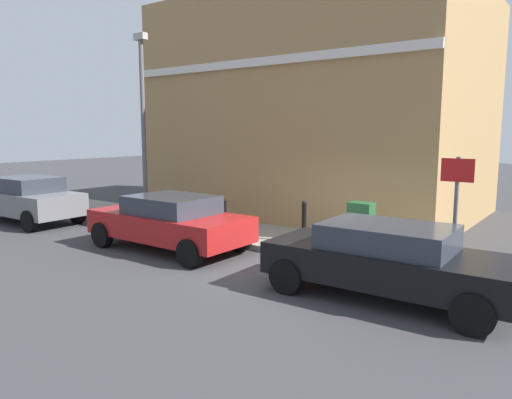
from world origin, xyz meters
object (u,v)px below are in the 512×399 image
at_px(lamppost, 143,119).
at_px(street_sign, 456,199).
at_px(bollard_far_kerb, 225,217).
at_px(bollard_near_cabinet, 304,220).
at_px(utility_cabinet, 361,229).
at_px(car_red, 170,221).
at_px(car_grey, 28,199).
at_px(car_black, 387,259).

bearing_deg(lamppost, street_sign, -93.69).
distance_m(bollard_far_kerb, street_sign, 5.80).
relative_size(bollard_near_cabinet, lamppost, 0.18).
relative_size(utility_cabinet, lamppost, 0.20).
distance_m(bollard_near_cabinet, lamppost, 6.27).
height_order(utility_cabinet, street_sign, street_sign).
relative_size(car_red, bollard_far_kerb, 4.04).
height_order(car_grey, bollard_near_cabinet, car_grey).
bearing_deg(car_red, lamppost, -31.60).
relative_size(car_grey, street_sign, 1.74).
bearing_deg(car_grey, lamppost, -146.37).
relative_size(utility_cabinet, bollard_far_kerb, 1.11).
distance_m(car_grey, bollard_far_kerb, 7.08).
distance_m(car_black, lamppost, 9.44).
height_order(bollard_near_cabinet, lamppost, lamppost).
xyz_separation_m(car_black, bollard_far_kerb, (1.54, 5.01, -0.01)).
xyz_separation_m(car_black, car_red, (0.19, 5.64, 0.01)).
xyz_separation_m(car_black, utility_cabinet, (2.29, 1.53, -0.03)).
relative_size(utility_cabinet, bollard_near_cabinet, 1.11).
distance_m(car_red, utility_cabinet, 4.62).
bearing_deg(bollard_near_cabinet, bollard_far_kerb, 114.16).
height_order(car_black, lamppost, lamppost).
height_order(car_red, utility_cabinet, car_red).
xyz_separation_m(car_black, street_sign, (1.54, -0.71, 0.95)).
xyz_separation_m(bollard_far_kerb, lamppost, (0.62, 3.80, 2.60)).
distance_m(utility_cabinet, street_sign, 2.56).
xyz_separation_m(car_grey, street_sign, (1.57, -12.63, 0.89)).
height_order(car_red, car_grey, car_grey).
bearing_deg(car_black, car_red, -3.20).
height_order(bollard_near_cabinet, street_sign, street_sign).
relative_size(car_red, lamppost, 0.73).
bearing_deg(car_grey, street_sign, -174.38).
xyz_separation_m(car_black, lamppost, (2.15, 8.81, 2.59)).
bearing_deg(street_sign, bollard_near_cabinet, 77.43).
bearing_deg(bollard_far_kerb, utility_cabinet, -77.79).
bearing_deg(lamppost, car_black, -103.74).
xyz_separation_m(street_sign, lamppost, (0.61, 9.52, 1.64)).
height_order(car_black, utility_cabinet, car_black).
xyz_separation_m(car_red, utility_cabinet, (2.11, -4.12, -0.04)).
height_order(car_red, street_sign, street_sign).
relative_size(car_grey, utility_cabinet, 3.48).
bearing_deg(car_red, utility_cabinet, -152.66).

